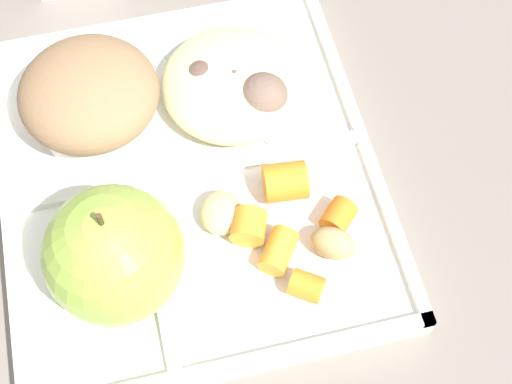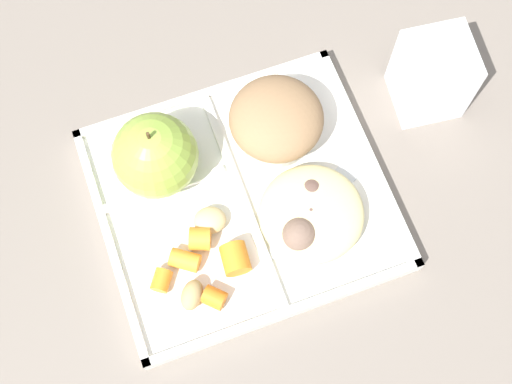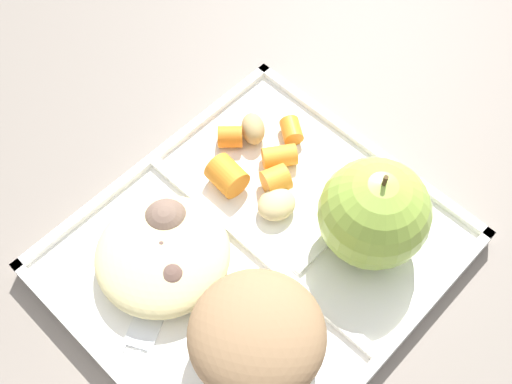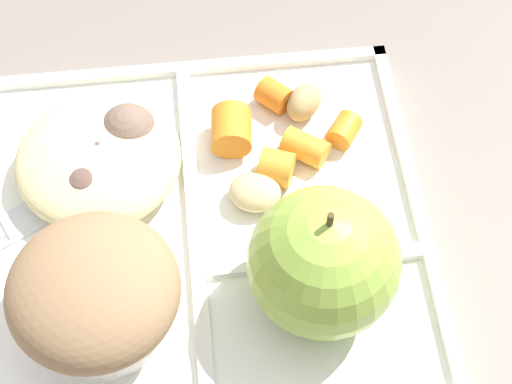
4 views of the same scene
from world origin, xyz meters
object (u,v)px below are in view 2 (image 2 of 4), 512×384
bran_muffin (276,121)px  plastic_fork (324,197)px  lunch_tray (242,200)px  green_apple (155,156)px  milk_carton (432,76)px

bran_muffin → plastic_fork: size_ratio=0.68×
lunch_tray → bran_muffin: 0.09m
green_apple → plastic_fork: bearing=-29.6°
bran_muffin → milk_carton: bearing=-2.5°
plastic_fork → milk_carton: size_ratio=1.54×
lunch_tray → plastic_fork: 0.09m
green_apple → plastic_fork: 0.18m
lunch_tray → green_apple: green_apple is taller
bran_muffin → plastic_fork: bran_muffin is taller
green_apple → bran_muffin: size_ratio=0.98×
plastic_fork → milk_carton: (0.16, 0.08, 0.03)m
lunch_tray → milk_carton: milk_carton is taller
bran_muffin → plastic_fork: (0.02, -0.09, -0.03)m
bran_muffin → milk_carton: (0.18, -0.01, 0.00)m
lunch_tray → plastic_fork: lunch_tray is taller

